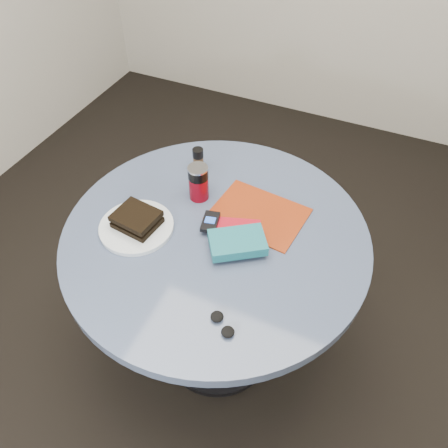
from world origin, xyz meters
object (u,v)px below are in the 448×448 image
at_px(pepper_grinder, 198,159).
at_px(red_book, 235,231).
at_px(sandwich, 137,219).
at_px(magazine, 258,214).
at_px(soda_can, 199,183).
at_px(headphones, 222,324).
at_px(table, 216,263).
at_px(plate, 137,227).
at_px(novel, 237,242).
at_px(mp3_player, 210,222).

height_order(pepper_grinder, red_book, pepper_grinder).
distance_m(sandwich, magazine, 0.40).
height_order(soda_can, headphones, soda_can).
xyz_separation_m(table, sandwich, (-0.24, -0.09, 0.20)).
xyz_separation_m(table, plate, (-0.24, -0.09, 0.17)).
distance_m(pepper_grinder, magazine, 0.32).
bearing_deg(red_book, novel, -80.56).
distance_m(pepper_grinder, red_book, 0.35).
bearing_deg(plate, red_book, 20.22).
bearing_deg(mp3_player, red_book, 5.18).
relative_size(soda_can, mp3_player, 1.35).
relative_size(soda_can, red_book, 0.83).
bearing_deg(headphones, sandwich, 151.33).
relative_size(table, headphones, 10.39).
height_order(plate, pepper_grinder, pepper_grinder).
bearing_deg(red_book, mp3_player, 166.87).
distance_m(plate, red_book, 0.32).
height_order(plate, novel, novel).
relative_size(plate, novel, 1.42).
xyz_separation_m(table, pepper_grinder, (-0.19, 0.26, 0.21)).
distance_m(sandwich, soda_can, 0.25).
xyz_separation_m(sandwich, soda_can, (0.12, 0.21, 0.03)).
distance_m(sandwich, pepper_grinder, 0.35).
xyz_separation_m(sandwich, pepper_grinder, (0.05, 0.35, 0.01)).
relative_size(pepper_grinder, magazine, 0.30).
relative_size(novel, headphones, 1.78).
height_order(novel, mp3_player, novel).
bearing_deg(headphones, pepper_grinder, 121.94).
bearing_deg(plate, sandwich, 69.95).
distance_m(table, mp3_player, 0.19).
xyz_separation_m(table, magazine, (0.10, 0.13, 0.17)).
bearing_deg(magazine, sandwich, -140.92).
bearing_deg(plate, table, 20.84).
xyz_separation_m(plate, mp3_player, (0.22, 0.10, 0.02)).
bearing_deg(soda_can, headphones, -56.69).
xyz_separation_m(sandwich, magazine, (0.34, 0.22, -0.04)).
height_order(soda_can, red_book, soda_can).
relative_size(pepper_grinder, headphones, 0.95).
relative_size(soda_can, magazine, 0.43).
height_order(plate, magazine, plate).
bearing_deg(pepper_grinder, sandwich, -97.70).
bearing_deg(novel, magazine, 54.44).
xyz_separation_m(magazine, mp3_player, (-0.12, -0.12, 0.02)).
height_order(sandwich, pepper_grinder, pepper_grinder).
bearing_deg(mp3_player, magazine, 44.14).
height_order(pepper_grinder, headphones, pepper_grinder).
xyz_separation_m(red_book, mp3_player, (-0.09, -0.01, 0.01)).
bearing_deg(soda_can, sandwich, -118.45).
distance_m(magazine, novel, 0.18).
bearing_deg(plate, soda_can, 61.76).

